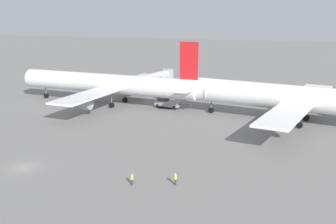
# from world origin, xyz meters

# --- Properties ---
(ground_plane) EXTENTS (600.00, 600.00, 0.00)m
(ground_plane) POSITION_xyz_m (0.00, 0.00, 0.00)
(ground_plane) COLOR slate
(airliner_at_gate_left) EXTENTS (53.54, 45.51, 16.35)m
(airliner_at_gate_left) POSITION_xyz_m (-8.14, 44.30, 5.19)
(airliner_at_gate_left) COLOR silver
(airliner_at_gate_left) RESTS_ON ground
(airliner_being_pushed) EXTENTS (49.46, 46.19, 15.58)m
(airliner_being_pushed) POSITION_xyz_m (36.54, 40.31, 5.30)
(airliner_being_pushed) COLOR white
(airliner_being_pushed) RESTS_ON ground
(pushback_tug) EXTENTS (9.62, 3.68, 2.94)m
(pushback_tug) POSITION_xyz_m (7.30, 45.37, 1.25)
(pushback_tug) COLOR gray
(pushback_tug) RESTS_ON ground
(ground_crew_marshaller_foreground) EXTENTS (0.37, 0.46, 1.72)m
(ground_crew_marshaller_foreground) POSITION_xyz_m (23.72, 1.30, 0.90)
(ground_crew_marshaller_foreground) COLOR #2D3351
(ground_crew_marshaller_foreground) RESTS_ON ground
(ground_crew_ramp_agent_by_cones) EXTENTS (0.36, 0.36, 1.66)m
(ground_crew_ramp_agent_by_cones) POSITION_xyz_m (18.15, -0.59, 0.86)
(ground_crew_ramp_agent_by_cones) COLOR #2D3351
(ground_crew_ramp_agent_by_cones) RESTS_ON ground
(jet_bridge) EXTENTS (7.07, 19.72, 5.57)m
(jet_bridge) POSITION_xyz_m (-3.70, 66.48, 3.79)
(jet_bridge) COLOR #B7B7BC
(jet_bridge) RESTS_ON ground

